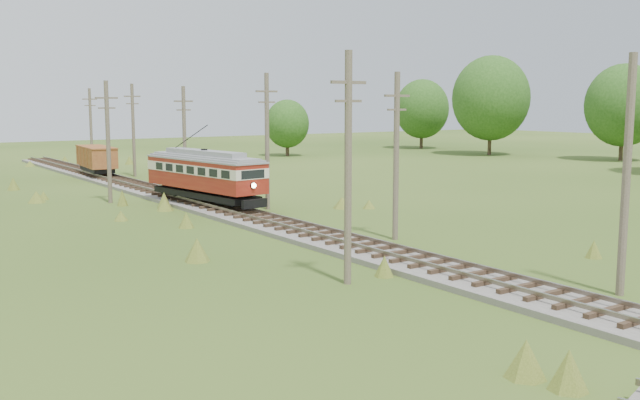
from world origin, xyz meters
TOP-DOWN VIEW (x-y plane):
  - railbed_main at (0.00, 34.00)m, footprint 3.60×96.00m
  - streetcar at (0.00, 33.89)m, footprint 4.02×11.19m
  - gondola at (0.00, 57.80)m, footprint 2.96×7.50m
  - gravel_pile at (4.91, 46.52)m, footprint 3.00×3.18m
  - utility_pole_r_1 at (3.10, 5.00)m, footprint 0.30×0.30m
  - utility_pole_r_2 at (3.30, 18.00)m, footprint 1.60×0.30m
  - utility_pole_r_3 at (3.20, 31.00)m, footprint 1.60×0.30m
  - utility_pole_r_4 at (3.00, 44.00)m, footprint 1.60×0.30m
  - utility_pole_r_5 at (3.40, 57.00)m, footprint 1.60×0.30m
  - utility_pole_r_6 at (3.20, 70.00)m, footprint 1.60×0.30m
  - utility_pole_l_a at (-4.20, 12.00)m, footprint 1.60×0.30m
  - utility_pole_l_b at (-4.50, 40.00)m, footprint 1.60×0.30m
  - tree_right_3 at (60.00, 42.00)m, footprint 9.24×9.24m
  - tree_right_4 at (54.00, 58.00)m, footprint 10.50×10.50m
  - tree_right_5 at (56.00, 74.00)m, footprint 8.40×8.40m
  - tree_mid_b at (30.00, 72.00)m, footprint 5.88×5.88m

SIDE VIEW (x-z plane):
  - railbed_main at x=0.00m, z-range -0.09..0.48m
  - gravel_pile at x=4.91m, z-range -0.04..1.06m
  - gondola at x=0.00m, z-range 0.66..3.09m
  - streetcar at x=0.00m, z-range -0.12..4.94m
  - utility_pole_r_4 at x=3.00m, z-range 0.12..8.52m
  - tree_mid_b at x=30.00m, z-range 0.54..8.12m
  - utility_pole_r_1 at x=3.10m, z-range 0.00..8.80m
  - utility_pole_r_2 at x=3.30m, z-range 0.12..8.72m
  - utility_pole_l_b at x=-4.50m, z-range 0.12..8.72m
  - utility_pole_r_6 at x=3.20m, z-range 0.12..8.82m
  - utility_pole_r_5 at x=3.40m, z-range 0.13..9.03m
  - utility_pole_r_3 at x=3.20m, z-range 0.13..9.13m
  - utility_pole_l_a at x=-4.20m, z-range 0.13..9.13m
  - tree_right_5 at x=56.00m, z-range 0.78..11.60m
  - tree_right_3 at x=60.00m, z-range 0.86..12.77m
  - tree_right_4 at x=54.00m, z-range 0.98..14.51m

